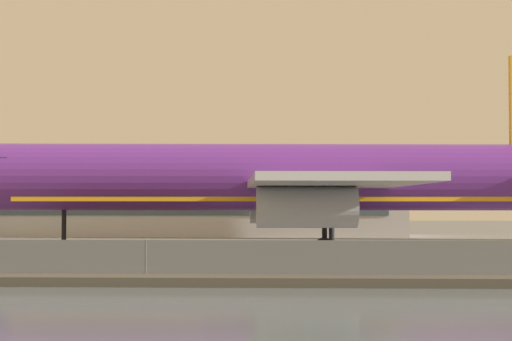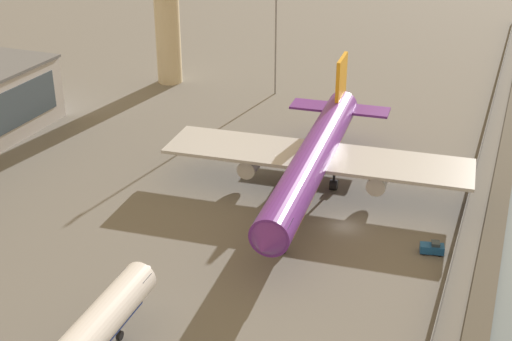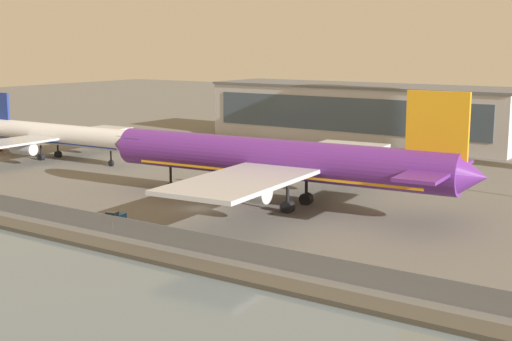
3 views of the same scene
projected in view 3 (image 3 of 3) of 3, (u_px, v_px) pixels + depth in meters
The scene contains 7 objects.
ground_plane at pixel (199, 208), 96.11m from camera, with size 500.00×500.00×0.00m, color #66635E.
shoreline_seawall at pixel (84, 241), 79.42m from camera, with size 320.00×3.00×0.50m.
perimeter_fence at pixel (113, 225), 82.92m from camera, with size 280.00×0.10×2.24m.
cargo_jet_purple at pixel (280, 161), 96.32m from camera, with size 56.79×48.88×16.52m.
passenger_jet_white at pixel (56, 135), 135.41m from camera, with size 43.10×36.98×12.29m.
baggage_tug at pixel (114, 219), 86.94m from camera, with size 2.23×3.46×1.80m.
terminal_building at pixel (362, 113), 161.09m from camera, with size 70.64×19.20×12.77m.
Camera 3 is at (59.27, -72.96, 22.03)m, focal length 50.00 mm.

